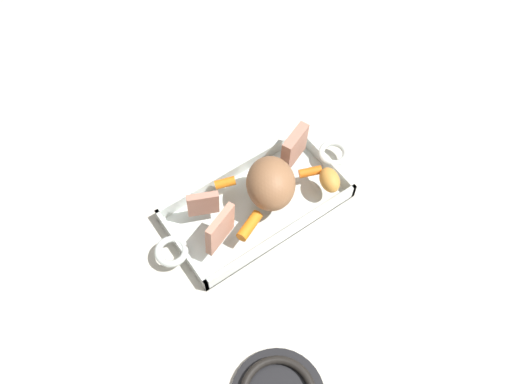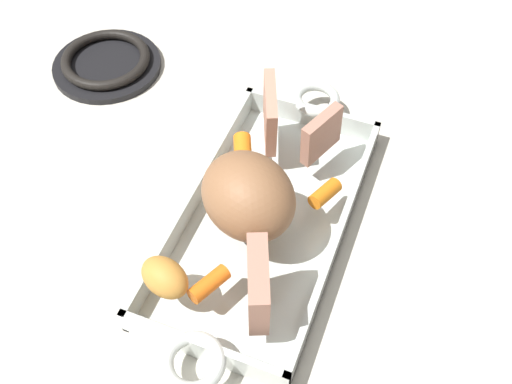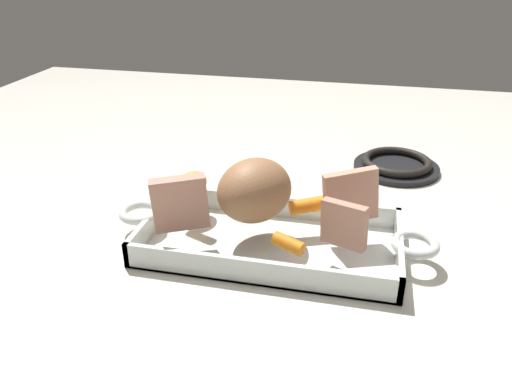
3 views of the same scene
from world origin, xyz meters
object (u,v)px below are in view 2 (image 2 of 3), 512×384
roast_slice_thin (258,285)px  potato_whole (165,277)px  roasting_dish (265,219)px  roast_slice_outer (270,113)px  stove_burner_rear (106,62)px  roast_slice_thick (321,135)px  pork_roast (248,196)px  baby_carrot_long (243,157)px  baby_carrot_short (325,193)px  baby_carrot_southeast (209,284)px

roast_slice_thin → potato_whole: size_ratio=1.34×
roasting_dish → roast_slice_outer: 0.13m
roast_slice_thin → roast_slice_outer: size_ratio=0.98×
stove_burner_rear → roast_slice_thick: bearing=-102.7°
roasting_dish → roast_slice_thick: roast_slice_thick is taller
pork_roast → roast_slice_outer: size_ratio=1.47×
roasting_dish → roast_slice_thin: 0.14m
roasting_dish → potato_whole: potato_whole is taller
baby_carrot_long → potato_whole: potato_whole is taller
baby_carrot_short → potato_whole: (-0.18, 0.12, 0.01)m
pork_roast → baby_carrot_long: (0.08, 0.04, -0.03)m
roast_slice_thick → potato_whole: roast_slice_thick is taller
roast_slice_thick → baby_carrot_southeast: 0.24m
roasting_dish → roast_slice_thin: bearing=-162.7°
roasting_dish → pork_roast: 0.08m
baby_carrot_long → roasting_dish: bearing=-136.9°
pork_roast → baby_carrot_long: 0.09m
baby_carrot_short → baby_carrot_long: baby_carrot_long is taller
roast_slice_thick → stove_burner_rear: bearing=77.3°
stove_burner_rear → pork_roast: bearing=-123.7°
baby_carrot_long → pork_roast: bearing=-153.9°
roast_slice_outer → baby_carrot_short: (-0.07, -0.10, -0.03)m
roasting_dish → potato_whole: 0.16m
roasting_dish → pork_roast: pork_roast is taller
pork_roast → roast_slice_thick: pork_roast is taller
roast_slice_thin → roast_slice_outer: (0.23, 0.07, 0.00)m
roast_slice_thick → pork_roast: bearing=161.1°
roast_slice_thin → baby_carrot_southeast: size_ratio=1.63×
baby_carrot_short → baby_carrot_long: (0.02, 0.11, 0.00)m
baby_carrot_southeast → stove_burner_rear: 0.45m
roasting_dish → baby_carrot_short: size_ratio=11.05×
roast_slice_thin → baby_carrot_southeast: roast_slice_thin is taller
roast_slice_thick → baby_carrot_southeast: bearing=167.4°
roast_slice_outer → pork_roast: bearing=-169.8°
stove_burner_rear → baby_carrot_southeast: bearing=-134.9°
roast_slice_outer → baby_carrot_southeast: roast_slice_outer is taller
pork_roast → stove_burner_rear: (0.21, 0.32, -0.08)m
roast_slice_outer → baby_carrot_southeast: size_ratio=1.66×
roasting_dish → baby_carrot_southeast: 0.13m
roast_slice_thin → baby_carrot_long: bearing=26.5°
baby_carrot_short → pork_roast: bearing=130.4°
roast_slice_thin → baby_carrot_long: (0.17, 0.09, -0.03)m
baby_carrot_southeast → stove_burner_rear: (0.31, 0.32, -0.04)m
potato_whole → roast_slice_outer: bearing=-5.8°
baby_carrot_southeast → baby_carrot_short: bearing=-26.3°
potato_whole → stove_burner_rear: size_ratio=0.35×
baby_carrot_long → baby_carrot_short: bearing=-98.1°
roast_slice_thick → baby_carrot_southeast: roast_slice_thick is taller
roasting_dish → potato_whole: (-0.14, 0.06, 0.05)m
pork_roast → roast_slice_thin: size_ratio=1.50×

